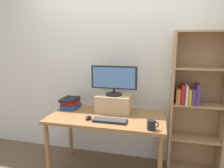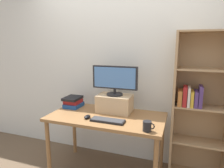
# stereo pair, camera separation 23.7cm
# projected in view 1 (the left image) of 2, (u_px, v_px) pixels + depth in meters

# --- Properties ---
(back_wall) EXTENTS (7.00, 0.08, 2.60)m
(back_wall) POSITION_uv_depth(u_px,v_px,m) (116.00, 67.00, 2.77)
(back_wall) COLOR silver
(back_wall) RESTS_ON ground_plane
(desk) EXTENTS (1.37, 0.72, 0.77)m
(desk) POSITION_uv_depth(u_px,v_px,m) (107.00, 122.00, 2.41)
(desk) COLOR olive
(desk) RESTS_ON ground_plane
(bookshelf_unit) EXTENTS (0.63, 0.28, 1.76)m
(bookshelf_unit) POSITION_uv_depth(u_px,v_px,m) (195.00, 103.00, 2.46)
(bookshelf_unit) COLOR tan
(bookshelf_unit) RESTS_ON ground_plane
(riser_box) EXTENTS (0.43, 0.28, 0.21)m
(riser_box) POSITION_uv_depth(u_px,v_px,m) (114.00, 103.00, 2.52)
(riser_box) COLOR tan
(riser_box) RESTS_ON desk
(computer_monitor) EXTENTS (0.57, 0.20, 0.37)m
(computer_monitor) POSITION_uv_depth(u_px,v_px,m) (114.00, 79.00, 2.46)
(computer_monitor) COLOR black
(computer_monitor) RESTS_ON riser_box
(keyboard) EXTENTS (0.38, 0.13, 0.02)m
(keyboard) POSITION_uv_depth(u_px,v_px,m) (110.00, 121.00, 2.20)
(keyboard) COLOR black
(keyboard) RESTS_ON desk
(computer_mouse) EXTENTS (0.06, 0.10, 0.04)m
(computer_mouse) POSITION_uv_depth(u_px,v_px,m) (88.00, 118.00, 2.27)
(computer_mouse) COLOR black
(computer_mouse) RESTS_ON desk
(book_stack) EXTENTS (0.21, 0.26, 0.14)m
(book_stack) POSITION_uv_depth(u_px,v_px,m) (70.00, 103.00, 2.66)
(book_stack) COLOR navy
(book_stack) RESTS_ON desk
(coffee_mug) EXTENTS (0.12, 0.09, 0.10)m
(coffee_mug) POSITION_uv_depth(u_px,v_px,m) (151.00, 125.00, 1.99)
(coffee_mug) COLOR black
(coffee_mug) RESTS_ON desk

